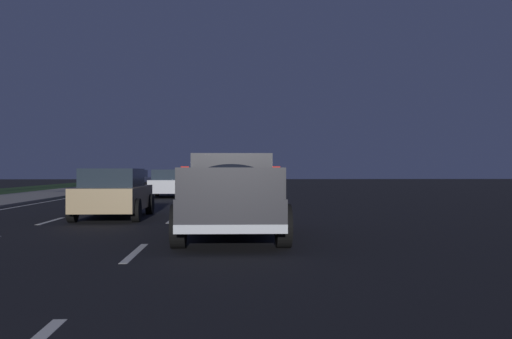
# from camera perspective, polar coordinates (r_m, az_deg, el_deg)

# --- Properties ---
(ground) EXTENTS (144.00, 144.00, 0.00)m
(ground) POSITION_cam_1_polar(r_m,az_deg,el_deg) (28.47, -9.81, -3.09)
(ground) COLOR black
(sidewalk_shoulder) EXTENTS (108.00, 4.00, 0.12)m
(sidewalk_shoulder) POSITION_cam_1_polar(r_m,az_deg,el_deg) (30.28, -23.97, -2.79)
(sidewalk_shoulder) COLOR gray
(sidewalk_shoulder) RESTS_ON ground
(lane_markings) EXTENTS (108.00, 7.04, 0.01)m
(lane_markings) POSITION_cam_1_polar(r_m,az_deg,el_deg) (31.69, -14.77, -2.78)
(lane_markings) COLOR silver
(lane_markings) RESTS_ON ground
(pickup_truck) EXTENTS (5.45, 2.33, 1.87)m
(pickup_truck) POSITION_cam_1_polar(r_m,az_deg,el_deg) (12.62, -2.47, -2.36)
(pickup_truck) COLOR #232328
(pickup_truck) RESTS_ON ground
(sedan_white) EXTENTS (4.43, 2.08, 1.54)m
(sedan_white) POSITION_cam_1_polar(r_m,az_deg,el_deg) (42.81, -12.10, -1.05)
(sedan_white) COLOR silver
(sedan_white) RESTS_ON ground
(sedan_green) EXTENTS (4.40, 2.03, 1.54)m
(sedan_green) POSITION_cam_1_polar(r_m,az_deg,el_deg) (35.76, -14.38, -1.23)
(sedan_green) COLOR #14592D
(sedan_green) RESTS_ON ground
(sedan_silver) EXTENTS (4.43, 2.07, 1.54)m
(sedan_silver) POSITION_cam_1_polar(r_m,az_deg,el_deg) (31.79, -8.74, -1.37)
(sedan_silver) COLOR #B2B5BA
(sedan_silver) RESTS_ON ground
(sedan_tan) EXTENTS (4.41, 2.04, 1.54)m
(sedan_tan) POSITION_cam_1_polar(r_m,az_deg,el_deg) (18.10, -14.13, -2.31)
(sedan_tan) COLOR #9E845B
(sedan_tan) RESTS_ON ground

